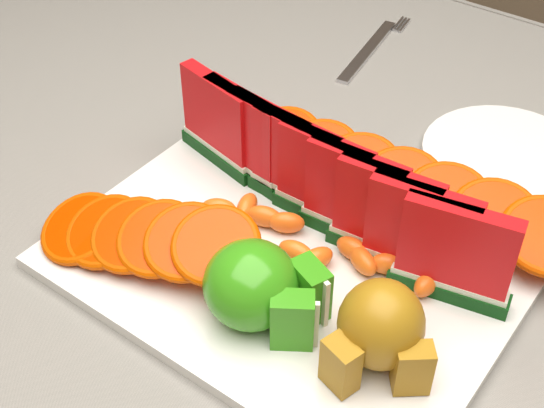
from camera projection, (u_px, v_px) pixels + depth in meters
The scene contains 11 objects.
table at pixel (328, 295), 0.81m from camera, with size 1.40×0.90×0.75m.
tablecloth at pixel (331, 253), 0.77m from camera, with size 1.53×1.03×0.20m.
platter at pixel (289, 261), 0.69m from camera, with size 0.40×0.30×0.01m.
apple_cluster at pixel (260, 288), 0.62m from camera, with size 0.11×0.09×0.07m.
pear_cluster at pixel (380, 329), 0.58m from camera, with size 0.09×0.09×0.08m.
side_plate at pixel (506, 156), 0.82m from camera, with size 0.19×0.19×0.01m.
fork at pixel (371, 48), 0.99m from camera, with size 0.04×0.20×0.00m.
watermelon_row at pixel (324, 183), 0.70m from camera, with size 0.39×0.07×0.10m.
orange_fan_front at pixel (146, 236), 0.67m from camera, with size 0.23×0.14×0.06m.
orange_fan_back at pixel (402, 182), 0.74m from camera, with size 0.39×0.12×0.05m.
tangerine_segments at pixel (314, 241), 0.69m from camera, with size 0.23×0.07×0.02m.
Camera 1 is at (0.28, -0.47, 1.26)m, focal length 50.00 mm.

